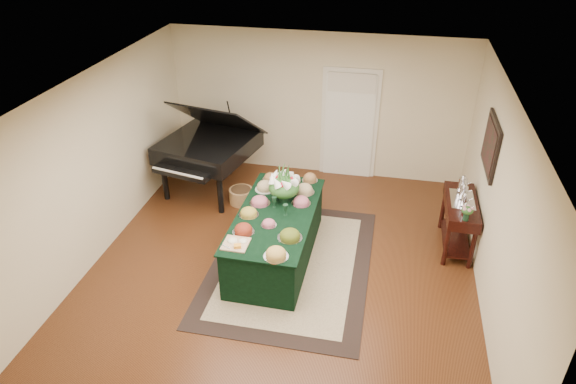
% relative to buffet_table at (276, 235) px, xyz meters
% --- Properties ---
extents(ground, '(6.00, 6.00, 0.00)m').
position_rel_buffet_table_xyz_m(ground, '(0.14, -0.12, -0.39)').
color(ground, black).
rests_on(ground, ground).
extents(area_rug, '(2.29, 3.20, 0.01)m').
position_rel_buffet_table_xyz_m(area_rug, '(0.25, -0.13, -0.39)').
color(area_rug, black).
rests_on(area_rug, ground).
extents(kitchen_doorway, '(1.05, 0.07, 2.10)m').
position_rel_buffet_table_xyz_m(kitchen_doorway, '(0.74, 2.85, 0.63)').
color(kitchen_doorway, silver).
rests_on(kitchen_doorway, ground).
extents(buffet_table, '(1.09, 2.28, 0.78)m').
position_rel_buffet_table_xyz_m(buffet_table, '(0.00, 0.00, 0.00)').
color(buffet_table, black).
rests_on(buffet_table, ground).
extents(food_platters, '(1.00, 2.32, 0.12)m').
position_rel_buffet_table_xyz_m(food_platters, '(0.00, 0.15, 0.43)').
color(food_platters, silver).
rests_on(food_platters, buffet_table).
extents(cutting_board, '(0.34, 0.34, 0.10)m').
position_rel_buffet_table_xyz_m(cutting_board, '(-0.34, -0.82, 0.42)').
color(cutting_board, tan).
rests_on(cutting_board, buffet_table).
extents(green_goblets, '(0.28, 0.25, 0.18)m').
position_rel_buffet_table_xyz_m(green_goblets, '(0.05, 0.07, 0.48)').
color(green_goblets, black).
rests_on(green_goblets, buffet_table).
extents(floral_centerpiece, '(0.48, 0.48, 0.48)m').
position_rel_buffet_table_xyz_m(floral_centerpiece, '(0.04, 0.38, 0.67)').
color(floral_centerpiece, black).
rests_on(floral_centerpiece, buffet_table).
extents(grand_piano, '(1.82, 1.96, 1.76)m').
position_rel_buffet_table_xyz_m(grand_piano, '(-1.62, 1.72, 0.49)').
color(grand_piano, black).
rests_on(grand_piano, ground).
extents(wicker_basket, '(0.42, 0.42, 0.26)m').
position_rel_buffet_table_xyz_m(wicker_basket, '(-0.96, 1.41, -0.26)').
color(wicker_basket, '#9B6E3E').
rests_on(wicker_basket, ground).
extents(mahogany_sideboard, '(0.45, 1.17, 0.82)m').
position_rel_buffet_table_xyz_m(mahogany_sideboard, '(2.64, 0.83, 0.24)').
color(mahogany_sideboard, black).
rests_on(mahogany_sideboard, ground).
extents(tea_service, '(0.34, 0.74, 0.30)m').
position_rel_buffet_table_xyz_m(tea_service, '(2.64, 0.83, 0.54)').
color(tea_service, silver).
rests_on(tea_service, mahogany_sideboard).
extents(pink_bouquet, '(0.18, 0.18, 0.23)m').
position_rel_buffet_table_xyz_m(pink_bouquet, '(2.64, 0.32, 0.58)').
color(pink_bouquet, black).
rests_on(pink_bouquet, mahogany_sideboard).
extents(wall_painting, '(0.05, 0.95, 0.75)m').
position_rel_buffet_table_xyz_m(wall_painting, '(2.86, 0.83, 1.36)').
color(wall_painting, black).
rests_on(wall_painting, ground).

